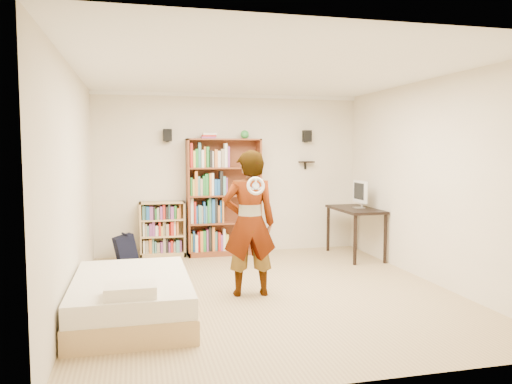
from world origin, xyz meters
TOP-DOWN VIEW (x-y plane):
  - ground at (0.00, 0.00)m, footprint 4.50×5.00m
  - room_shell at (0.00, 0.00)m, footprint 4.52×5.02m
  - crown_molding at (0.00, 0.00)m, footprint 4.50×5.00m
  - speaker_left at (-1.05, 2.40)m, footprint 0.14×0.12m
  - speaker_right at (1.35, 2.40)m, footprint 0.14×0.12m
  - wall_shelf at (1.35, 2.41)m, footprint 0.25×0.16m
  - tall_bookshelf at (-0.14, 2.32)m, footprint 1.23×0.36m
  - low_bookshelf at (-1.16, 2.36)m, footprint 0.73×0.27m
  - computer_desk at (1.93, 1.64)m, footprint 0.59×1.19m
  - imac at (1.99, 1.63)m, footprint 0.13×0.45m
  - daybed at (-1.63, -0.59)m, footprint 1.20×1.85m
  - person at (-0.24, -0.06)m, footprint 0.67×0.47m
  - wii_wheel at (-0.24, -0.39)m, footprint 0.21×0.08m
  - navy_bag at (-1.74, 2.09)m, footprint 0.39×0.33m

SIDE VIEW (x-z plane):
  - ground at x=0.00m, z-range -0.01..0.01m
  - navy_bag at x=-1.74m, z-range 0.00..0.45m
  - daybed at x=-1.63m, z-range 0.00..0.55m
  - computer_desk at x=1.93m, z-range 0.00..0.81m
  - low_bookshelf at x=-1.16m, z-range 0.00..0.91m
  - person at x=-0.24m, z-range 0.00..1.76m
  - tall_bookshelf at x=-0.14m, z-range 0.00..1.95m
  - imac at x=1.99m, z-range 0.81..1.26m
  - wii_wheel at x=-0.24m, z-range 1.25..1.46m
  - wall_shelf at x=1.35m, z-range 1.54..1.56m
  - room_shell at x=0.00m, z-range 0.41..3.12m
  - speaker_left at x=-1.05m, z-range 1.90..2.10m
  - speaker_right at x=1.35m, z-range 1.90..2.10m
  - crown_molding at x=0.00m, z-range 2.64..2.70m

